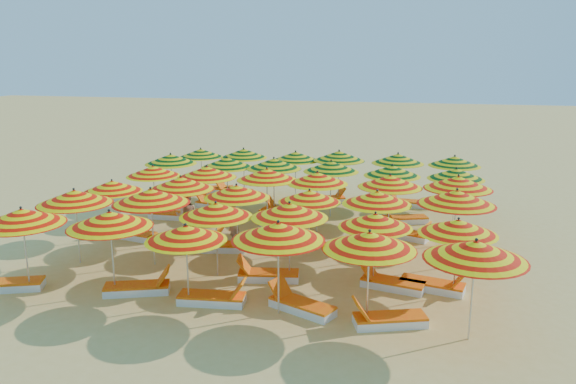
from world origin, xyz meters
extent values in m
plane|color=#D9B560|center=(0.00, 0.00, 0.00)|extent=(120.00, 120.00, 0.00)
cylinder|color=silver|center=(-5.69, -5.74, 1.12)|extent=(0.04, 0.04, 2.24)
cone|color=orange|center=(-5.69, -5.74, 2.09)|extent=(2.39, 2.39, 0.43)
sphere|color=black|center=(-5.69, -5.74, 2.33)|extent=(0.07, 0.07, 0.07)
cylinder|color=silver|center=(-3.33, -5.39, 1.11)|extent=(0.04, 0.04, 2.22)
cone|color=orange|center=(-3.33, -5.39, 2.07)|extent=(2.94, 2.94, 0.42)
sphere|color=black|center=(-3.33, -5.39, 2.32)|extent=(0.07, 0.07, 0.07)
cylinder|color=silver|center=(-1.15, -5.54, 1.03)|extent=(0.04, 0.04, 2.05)
cone|color=orange|center=(-1.15, -5.54, 1.91)|extent=(2.63, 2.63, 0.39)
sphere|color=black|center=(-1.15, -5.54, 2.14)|extent=(0.07, 0.07, 0.07)
cylinder|color=silver|center=(1.21, -5.49, 1.14)|extent=(0.04, 0.04, 2.27)
cone|color=orange|center=(1.21, -5.49, 2.12)|extent=(2.97, 2.97, 0.43)
sphere|color=black|center=(1.21, -5.49, 2.37)|extent=(0.08, 0.08, 0.08)
cylinder|color=silver|center=(3.38, -5.49, 1.10)|extent=(0.04, 0.04, 2.21)
cone|color=orange|center=(3.38, -5.49, 2.06)|extent=(2.74, 2.74, 0.42)
sphere|color=black|center=(3.38, -5.49, 2.30)|extent=(0.07, 0.07, 0.07)
cylinder|color=silver|center=(5.69, -5.75, 1.13)|extent=(0.04, 0.04, 2.26)
cone|color=orange|center=(5.69, -5.75, 2.11)|extent=(2.63, 2.63, 0.43)
sphere|color=black|center=(5.69, -5.75, 2.35)|extent=(0.08, 0.08, 0.08)
cylinder|color=silver|center=(-5.59, -3.56, 1.12)|extent=(0.04, 0.04, 2.24)
cone|color=orange|center=(-5.59, -3.56, 2.09)|extent=(2.30, 2.30, 0.43)
sphere|color=black|center=(-5.59, -3.56, 2.33)|extent=(0.07, 0.07, 0.07)
cylinder|color=silver|center=(-3.30, -3.15, 1.15)|extent=(0.04, 0.04, 2.30)
cone|color=orange|center=(-3.30, -3.15, 2.15)|extent=(2.44, 2.44, 0.44)
sphere|color=black|center=(-3.30, -3.15, 2.40)|extent=(0.08, 0.08, 0.08)
cylinder|color=silver|center=(-1.14, -3.48, 1.05)|extent=(0.04, 0.04, 2.10)
cone|color=orange|center=(-1.14, -3.48, 1.96)|extent=(2.29, 2.29, 0.40)
sphere|color=black|center=(-1.14, -3.48, 2.19)|extent=(0.07, 0.07, 0.07)
cylinder|color=silver|center=(0.96, -3.28, 1.08)|extent=(0.04, 0.04, 2.17)
cone|color=orange|center=(0.96, -3.28, 2.02)|extent=(2.87, 2.87, 0.41)
sphere|color=black|center=(0.96, -3.28, 2.26)|extent=(0.07, 0.07, 0.07)
cylinder|color=silver|center=(3.32, -3.20, 1.01)|extent=(0.04, 0.04, 2.01)
cone|color=orange|center=(3.32, -3.20, 1.88)|extent=(2.65, 2.65, 0.38)
sphere|color=black|center=(3.32, -3.20, 2.10)|extent=(0.07, 0.07, 0.07)
cylinder|color=silver|center=(5.46, -3.36, 1.02)|extent=(0.04, 0.04, 2.04)
cone|color=orange|center=(5.46, -3.36, 1.90)|extent=(2.54, 2.54, 0.39)
sphere|color=black|center=(5.46, -3.36, 2.13)|extent=(0.07, 0.07, 0.07)
cylinder|color=silver|center=(-5.74, -1.21, 1.01)|extent=(0.04, 0.04, 2.01)
cone|color=orange|center=(-5.74, -1.21, 1.88)|extent=(2.12, 2.12, 0.38)
sphere|color=black|center=(-5.74, -1.21, 2.10)|extent=(0.07, 0.07, 0.07)
cylinder|color=silver|center=(-3.29, -1.05, 1.11)|extent=(0.04, 0.04, 2.23)
cone|color=orange|center=(-3.29, -1.05, 2.08)|extent=(2.46, 2.46, 0.42)
sphere|color=black|center=(-3.29, -1.05, 2.32)|extent=(0.07, 0.07, 0.07)
cylinder|color=silver|center=(-1.26, -1.31, 1.06)|extent=(0.04, 0.04, 2.12)
cone|color=orange|center=(-1.26, -1.31, 1.98)|extent=(2.71, 2.71, 0.40)
sphere|color=black|center=(-1.26, -1.31, 2.21)|extent=(0.07, 0.07, 0.07)
cylinder|color=silver|center=(1.05, -0.93, 1.00)|extent=(0.04, 0.04, 2.00)
cone|color=orange|center=(1.05, -0.93, 1.86)|extent=(2.08, 2.08, 0.38)
sphere|color=black|center=(1.05, -0.93, 2.08)|extent=(0.07, 0.07, 0.07)
cylinder|color=silver|center=(3.19, -1.13, 1.07)|extent=(0.04, 0.04, 2.13)
cone|color=orange|center=(3.19, -1.13, 1.99)|extent=(2.55, 2.55, 0.41)
sphere|color=black|center=(3.19, -1.13, 2.22)|extent=(0.07, 0.07, 0.07)
cylinder|color=silver|center=(5.51, -1.19, 1.15)|extent=(0.04, 0.04, 2.30)
cone|color=orange|center=(5.51, -1.19, 2.15)|extent=(2.87, 2.87, 0.44)
sphere|color=black|center=(5.51, -1.19, 2.40)|extent=(0.08, 0.08, 0.08)
cylinder|color=silver|center=(-5.50, 1.32, 1.03)|extent=(0.04, 0.04, 2.05)
cone|color=orange|center=(-5.50, 1.32, 1.91)|extent=(2.43, 2.43, 0.39)
sphere|color=black|center=(-5.50, 1.32, 2.14)|extent=(0.07, 0.07, 0.07)
cylinder|color=silver|center=(-3.21, 1.05, 1.09)|extent=(0.04, 0.04, 2.19)
cone|color=orange|center=(-3.21, 1.05, 2.04)|extent=(2.89, 2.89, 0.42)
sphere|color=black|center=(-3.21, 1.05, 2.28)|extent=(0.07, 0.07, 0.07)
cylinder|color=silver|center=(-0.94, 1.16, 1.09)|extent=(0.04, 0.04, 2.19)
cone|color=orange|center=(-0.94, 1.16, 2.04)|extent=(2.70, 2.70, 0.42)
sphere|color=black|center=(-0.94, 1.16, 2.28)|extent=(0.07, 0.07, 0.07)
cylinder|color=silver|center=(0.92, 1.09, 1.08)|extent=(0.04, 0.04, 2.16)
cone|color=orange|center=(0.92, 1.09, 2.02)|extent=(2.85, 2.85, 0.41)
sphere|color=black|center=(0.92, 1.09, 2.25)|extent=(0.07, 0.07, 0.07)
cylinder|color=silver|center=(3.44, 1.01, 1.10)|extent=(0.04, 0.04, 2.20)
cone|color=orange|center=(3.44, 1.01, 2.05)|extent=(2.32, 2.32, 0.42)
sphere|color=black|center=(3.44, 1.01, 2.29)|extent=(0.07, 0.07, 0.07)
cylinder|color=silver|center=(5.66, 1.04, 1.13)|extent=(0.04, 0.04, 2.27)
cone|color=orange|center=(5.66, 1.04, 2.12)|extent=(2.80, 2.80, 0.43)
sphere|color=black|center=(5.66, 1.04, 2.36)|extent=(0.08, 0.08, 0.08)
cylinder|color=silver|center=(-5.72, 3.36, 1.08)|extent=(0.04, 0.04, 2.15)
cone|color=#6F7106|center=(-5.72, 3.36, 2.01)|extent=(2.75, 2.75, 0.41)
sphere|color=black|center=(-5.72, 3.36, 2.25)|extent=(0.07, 0.07, 0.07)
cylinder|color=silver|center=(-3.24, 3.34, 1.06)|extent=(0.04, 0.04, 2.12)
cone|color=#6F7106|center=(-3.24, 3.34, 1.98)|extent=(2.27, 2.27, 0.40)
sphere|color=black|center=(-3.24, 3.34, 2.21)|extent=(0.07, 0.07, 0.07)
cylinder|color=silver|center=(-1.24, 3.24, 1.09)|extent=(0.04, 0.04, 2.19)
cone|color=#6F7106|center=(-1.24, 3.24, 2.04)|extent=(2.87, 2.87, 0.42)
sphere|color=black|center=(-1.24, 3.24, 2.28)|extent=(0.07, 0.07, 0.07)
cylinder|color=silver|center=(1.04, 3.31, 1.08)|extent=(0.04, 0.04, 2.16)
cone|color=#6F7106|center=(1.04, 3.31, 2.02)|extent=(2.19, 2.19, 0.41)
sphere|color=black|center=(1.04, 3.31, 2.25)|extent=(0.07, 0.07, 0.07)
cylinder|color=silver|center=(3.39, 3.14, 1.07)|extent=(0.04, 0.04, 2.14)
cone|color=#6F7106|center=(3.39, 3.14, 1.99)|extent=(2.37, 2.37, 0.41)
sphere|color=black|center=(3.39, 3.14, 2.23)|extent=(0.07, 0.07, 0.07)
cylinder|color=silver|center=(5.71, 3.28, 1.05)|extent=(0.04, 0.04, 2.10)
cone|color=#6F7106|center=(5.71, 3.28, 1.96)|extent=(2.61, 2.61, 0.40)
sphere|color=black|center=(5.71, 3.28, 2.19)|extent=(0.07, 0.07, 0.07)
cylinder|color=silver|center=(-5.39, 5.81, 1.00)|extent=(0.04, 0.04, 2.00)
cone|color=#6F7106|center=(-5.39, 5.81, 1.87)|extent=(2.22, 2.22, 0.38)
sphere|color=black|center=(-5.39, 5.81, 2.09)|extent=(0.07, 0.07, 0.07)
cylinder|color=silver|center=(-3.30, 5.70, 1.05)|extent=(0.04, 0.04, 2.10)
cone|color=#6F7106|center=(-3.30, 5.70, 1.96)|extent=(2.48, 2.48, 0.40)
sphere|color=black|center=(-3.30, 5.70, 2.19)|extent=(0.07, 0.07, 0.07)
cylinder|color=silver|center=(-0.91, 5.66, 1.04)|extent=(0.04, 0.04, 2.07)
cone|color=#6F7106|center=(-0.91, 5.66, 1.93)|extent=(2.70, 2.70, 0.39)
sphere|color=black|center=(-0.91, 5.66, 2.16)|extent=(0.07, 0.07, 0.07)
cylinder|color=silver|center=(1.02, 5.51, 1.10)|extent=(0.04, 0.04, 2.20)
cone|color=#6F7106|center=(1.02, 5.51, 2.06)|extent=(2.25, 2.25, 0.42)
sphere|color=black|center=(1.02, 5.51, 2.30)|extent=(0.07, 0.07, 0.07)
cylinder|color=silver|center=(3.48, 5.58, 1.09)|extent=(0.04, 0.04, 2.17)
cone|color=#6F7106|center=(3.48, 5.58, 2.03)|extent=(2.85, 2.85, 0.41)
sphere|color=black|center=(3.48, 5.58, 2.27)|extent=(0.07, 0.07, 0.07)
cylinder|color=silver|center=(5.76, 5.76, 1.07)|extent=(0.04, 0.04, 2.13)
cone|color=#6F7106|center=(5.76, 5.76, 1.99)|extent=(2.40, 2.40, 0.41)
sphere|color=black|center=(5.76, 5.76, 2.22)|extent=(0.07, 0.07, 0.07)
cube|color=white|center=(-6.24, -5.82, 0.10)|extent=(1.79, 1.16, 0.20)
cube|color=#F25F0B|center=(-6.24, -5.82, 0.23)|extent=(1.79, 1.16, 0.06)
cube|color=white|center=(-2.78, -5.22, 0.10)|extent=(1.80, 1.15, 0.20)
cube|color=#F25F0B|center=(-2.78, -5.22, 0.23)|extent=(1.80, 1.15, 0.06)
cube|color=#F25F0B|center=(-2.13, -4.97, 0.45)|extent=(0.55, 0.67, 0.48)
cube|color=white|center=(-0.60, -5.36, 0.10)|extent=(1.76, 0.77, 0.20)
cube|color=#F25F0B|center=(-0.60, -5.36, 0.23)|extent=(1.76, 0.77, 0.06)
cube|color=#F25F0B|center=(0.10, -5.28, 0.45)|extent=(0.43, 0.62, 0.48)
cube|color=white|center=(1.76, -5.26, 0.10)|extent=(1.79, 1.21, 0.20)
cube|color=#F25F0B|center=(1.76, -5.26, 0.23)|extent=(1.79, 1.21, 0.06)
cube|color=#F25F0B|center=(1.12, -4.98, 0.45)|extent=(0.57, 0.68, 0.48)
cube|color=white|center=(3.93, -5.50, 0.10)|extent=(1.80, 1.13, 0.20)
cube|color=#F25F0B|center=(3.93, -5.50, 0.23)|extent=(1.80, 1.13, 0.06)
cube|color=#F25F0B|center=(3.27, -5.74, 0.45)|extent=(0.54, 0.67, 0.48)
cube|color=white|center=(0.41, -3.51, 0.10)|extent=(1.78, 0.89, 0.20)
cube|color=#F25F0B|center=(0.41, -3.51, 0.23)|extent=(1.78, 0.89, 0.06)
cube|color=#F25F0B|center=(-0.28, -3.64, 0.45)|extent=(0.47, 0.64, 0.48)
cube|color=white|center=(3.87, -3.30, 0.10)|extent=(1.78, 0.92, 0.20)
cube|color=#F25F0B|center=(3.87, -3.30, 0.23)|extent=(1.78, 0.92, 0.06)
cube|color=#F25F0B|center=(3.19, -3.16, 0.45)|extent=(0.48, 0.64, 0.48)
cube|color=white|center=(4.91, -3.15, 0.10)|extent=(1.78, 0.93, 0.20)
cube|color=#F25F0B|center=(4.91, -3.15, 0.23)|extent=(1.78, 0.93, 0.06)
cube|color=#F25F0B|center=(5.59, -3.29, 0.45)|extent=(0.48, 0.64, 0.48)
cube|color=white|center=(-5.19, -1.02, 0.10)|extent=(1.78, 0.89, 0.20)
cube|color=#F25F0B|center=(-5.19, -1.02, 0.23)|extent=(1.78, 0.89, 0.06)
cube|color=#F25F0B|center=(-5.88, -0.89, 0.45)|extent=(0.47, 0.64, 0.48)
cube|color=white|center=(-2.74, -0.96, 0.10)|extent=(1.77, 0.84, 0.20)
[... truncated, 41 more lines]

